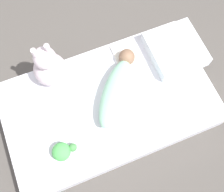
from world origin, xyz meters
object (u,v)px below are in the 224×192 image
at_px(pillow, 175,49).
at_px(bunny_plush, 49,67).
at_px(swaddled_baby, 117,88).
at_px(turtle_plush, 63,151).

distance_m(pillow, bunny_plush, 0.87).
bearing_deg(bunny_plush, swaddled_baby, -36.68).
height_order(swaddled_baby, bunny_plush, bunny_plush).
distance_m(pillow, turtle_plush, 1.03).
bearing_deg(swaddled_baby, bunny_plush, 92.37).
xyz_separation_m(swaddled_baby, pillow, (0.50, 0.12, -0.02)).
xyz_separation_m(pillow, bunny_plush, (-0.86, 0.14, 0.10)).
relative_size(pillow, turtle_plush, 2.36).
bearing_deg(pillow, turtle_plush, -158.61).
relative_size(pillow, bunny_plush, 0.97).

